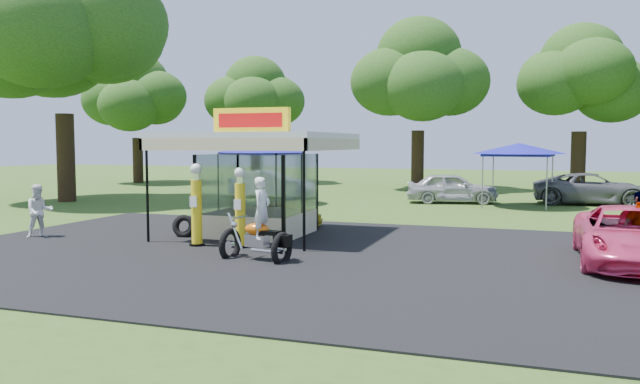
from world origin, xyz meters
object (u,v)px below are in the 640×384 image
(bg_car_c, at_px, (452,188))
(gas_pump_right, at_px, (240,210))
(gas_station_kiosk, at_px, (259,182))
(spectator_west, at_px, (39,211))
(pink_sedan, at_px, (630,236))
(bg_car_a, at_px, (271,184))
(bg_car_d, at_px, (593,189))
(kiosk_car, at_px, (284,214))
(tent_east, at_px, (519,149))
(tent_west, at_px, (262,148))
(spectator_east_b, at_px, (640,228))
(gas_pump_left, at_px, (197,207))
(motorcycle, at_px, (260,227))

(bg_car_c, bearing_deg, gas_pump_right, 154.80)
(gas_station_kiosk, xyz_separation_m, spectator_west, (-6.47, -2.79, -0.91))
(pink_sedan, bearing_deg, bg_car_a, 137.70)
(bg_car_a, relative_size, bg_car_d, 0.82)
(gas_pump_right, relative_size, bg_car_a, 0.51)
(kiosk_car, xyz_separation_m, pink_sedan, (10.90, -3.83, 0.25))
(spectator_west, height_order, tent_east, tent_east)
(tent_west, bearing_deg, tent_east, 11.41)
(kiosk_car, xyz_separation_m, spectator_east_b, (11.15, -3.63, 0.45))
(spectator_west, distance_m, tent_west, 13.15)
(kiosk_car, height_order, bg_car_a, bg_car_a)
(gas_pump_left, distance_m, gas_pump_right, 1.37)
(spectator_east_b, distance_m, tent_west, 19.43)
(tent_west, bearing_deg, gas_pump_left, -74.00)
(motorcycle, bearing_deg, bg_car_c, 89.73)
(spectator_west, xyz_separation_m, spectator_east_b, (17.62, 1.37, 0.06))
(bg_car_c, bearing_deg, bg_car_d, -88.60)
(tent_east, bearing_deg, bg_car_d, 34.75)
(kiosk_car, bearing_deg, tent_east, -37.31)
(gas_station_kiosk, relative_size, spectator_west, 3.11)
(spectator_east_b, height_order, bg_car_a, spectator_east_b)
(pink_sedan, relative_size, tent_west, 1.19)
(gas_pump_left, xyz_separation_m, motorcycle, (2.69, -1.45, -0.30))
(bg_car_a, relative_size, tent_west, 1.04)
(bg_car_d, bearing_deg, bg_car_c, 101.41)
(spectator_east_b, xyz_separation_m, bg_car_c, (-6.51, 14.89, -0.15))
(spectator_west, xyz_separation_m, tent_east, (14.34, 15.33, 1.90))
(bg_car_c, bearing_deg, spectator_east_b, -167.41)
(gas_pump_right, bearing_deg, motorcycle, -49.77)
(spectator_west, xyz_separation_m, bg_car_a, (1.16, 16.00, -0.10))
(gas_station_kiosk, height_order, tent_west, gas_station_kiosk)
(gas_pump_left, height_order, spectator_west, gas_pump_left)
(motorcycle, bearing_deg, gas_pump_right, 138.75)
(motorcycle, xyz_separation_m, bg_car_a, (-7.23, 17.34, -0.12))
(pink_sedan, xyz_separation_m, spectator_east_b, (0.25, 0.21, 0.19))
(bg_car_a, bearing_deg, gas_pump_right, -160.61)
(gas_pump_left, bearing_deg, pink_sedan, 5.16)
(tent_east, bearing_deg, kiosk_car, -127.31)
(pink_sedan, relative_size, bg_car_a, 1.14)
(pink_sedan, relative_size, spectator_west, 3.04)
(gas_pump_right, bearing_deg, pink_sedan, 5.15)
(tent_west, distance_m, tent_east, 12.54)
(motorcycle, xyz_separation_m, bg_car_c, (2.72, 17.60, -0.10))
(spectator_east_b, xyz_separation_m, bg_car_a, (-16.46, 14.63, -0.16))
(pink_sedan, xyz_separation_m, bg_car_c, (-6.27, 15.10, 0.04))
(motorcycle, height_order, bg_car_c, motorcycle)
(gas_station_kiosk, height_order, spectator_east_b, gas_station_kiosk)
(pink_sedan, bearing_deg, tent_west, 142.85)
(gas_pump_right, height_order, tent_east, tent_east)
(spectator_west, distance_m, spectator_east_b, 17.67)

